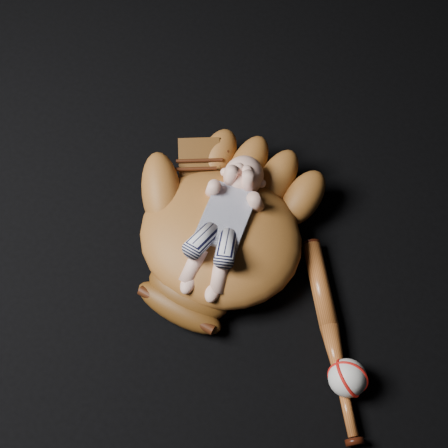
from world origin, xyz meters
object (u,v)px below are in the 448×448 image
object	(u,v)px
baseball	(348,378)
baseball_bat	(332,338)
newborn_baby	(222,227)
baseball_glove	(221,233)

from	to	relation	value
baseball	baseball_bat	bearing A→B (deg)	132.86
newborn_baby	baseball	xyz separation A→B (m)	(0.38, -0.14, -0.09)
baseball	newborn_baby	bearing A→B (deg)	159.58
baseball_glove	baseball	distance (m)	0.42
newborn_baby	baseball_bat	distance (m)	0.34
baseball_glove	baseball_bat	world-z (taller)	baseball_glove
newborn_baby	baseball_glove	bearing A→B (deg)	129.54
baseball_glove	newborn_baby	bearing A→B (deg)	-40.37
newborn_baby	baseball	world-z (taller)	newborn_baby
baseball_glove	newborn_baby	world-z (taller)	newborn_baby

